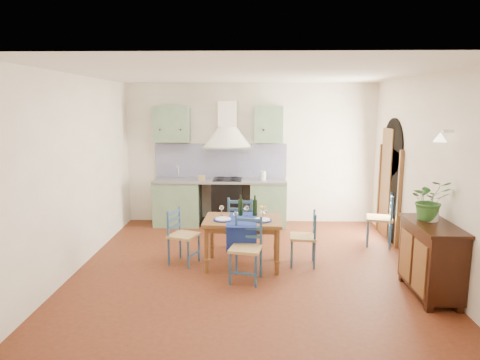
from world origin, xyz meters
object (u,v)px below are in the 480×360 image
chair_near (246,249)px  dining_table (243,224)px  sideboard (431,257)px  potted_plant (430,200)px

chair_near → dining_table: bearing=95.7°
sideboard → potted_plant: bearing=90.8°
dining_table → chair_near: 0.56m
chair_near → potted_plant: 2.43m
sideboard → potted_plant: (-0.00, 0.16, 0.69)m
chair_near → sideboard: size_ratio=0.83×
dining_table → chair_near: bearing=-84.3°
chair_near → potted_plant: bearing=-6.2°
sideboard → potted_plant: 0.71m
potted_plant → chair_near: bearing=173.8°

